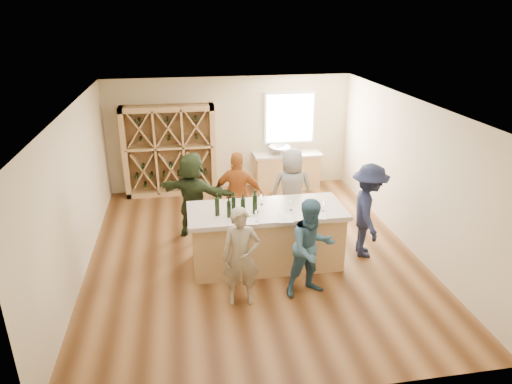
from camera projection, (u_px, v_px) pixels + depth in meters
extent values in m
cube|color=brown|center=(253.00, 255.00, 8.67)|extent=(6.00, 7.00, 0.10)
cube|color=white|center=(252.00, 102.00, 7.58)|extent=(6.00, 7.00, 0.10)
cube|color=beige|center=(230.00, 133.00, 11.37)|extent=(6.00, 0.10, 2.80)
cube|color=beige|center=(304.00, 301.00, 4.88)|extent=(6.00, 0.10, 2.80)
cube|color=beige|center=(73.00, 194.00, 7.66)|extent=(0.10, 7.00, 2.80)
cube|color=beige|center=(412.00, 174.00, 8.59)|extent=(0.10, 7.00, 2.80)
cube|color=white|center=(290.00, 118.00, 11.39)|extent=(1.30, 0.06, 1.30)
cube|color=white|center=(290.00, 118.00, 11.36)|extent=(1.18, 0.01, 1.18)
cube|color=tan|center=(170.00, 151.00, 10.99)|extent=(2.20, 0.45, 2.20)
cube|color=tan|center=(287.00, 171.00, 11.62)|extent=(1.60, 0.58, 0.86)
cube|color=#BAAB98|center=(287.00, 154.00, 11.45)|extent=(1.70, 0.62, 0.06)
imported|color=silver|center=(280.00, 150.00, 11.38)|extent=(0.54, 0.54, 0.19)
cylinder|color=silver|center=(278.00, 146.00, 11.52)|extent=(0.02, 0.02, 0.30)
cube|color=tan|center=(266.00, 239.00, 8.10)|extent=(2.60, 1.00, 1.00)
cube|color=#BAAB98|center=(266.00, 211.00, 7.90)|extent=(2.72, 1.12, 0.08)
cylinder|color=black|center=(217.00, 207.00, 7.57)|extent=(0.10, 0.10, 0.31)
cylinder|color=black|center=(229.00, 209.00, 7.52)|extent=(0.09, 0.09, 0.28)
cylinder|color=black|center=(234.00, 205.00, 7.68)|extent=(0.08, 0.08, 0.29)
cylinder|color=black|center=(243.00, 207.00, 7.57)|extent=(0.09, 0.09, 0.31)
cylinder|color=black|center=(255.00, 204.00, 7.65)|extent=(0.11, 0.11, 0.33)
cone|color=white|center=(257.00, 216.00, 7.37)|extent=(0.10, 0.10, 0.20)
cone|color=white|center=(285.00, 214.00, 7.46)|extent=(0.08, 0.08, 0.18)
cone|color=white|center=(316.00, 211.00, 7.57)|extent=(0.09, 0.09, 0.19)
cone|color=white|center=(291.00, 205.00, 7.80)|extent=(0.08, 0.08, 0.18)
cone|color=white|center=(323.00, 206.00, 7.76)|extent=(0.08, 0.08, 0.18)
cube|color=white|center=(251.00, 221.00, 7.42)|extent=(0.22, 0.29, 0.00)
cube|color=white|center=(285.00, 218.00, 7.52)|extent=(0.27, 0.35, 0.00)
cube|color=white|center=(320.00, 215.00, 7.63)|extent=(0.30, 0.35, 0.00)
imported|color=gray|center=(241.00, 257.00, 6.91)|extent=(0.61, 0.47, 1.59)
imported|color=#335972|center=(312.00, 248.00, 7.13)|extent=(0.87, 0.59, 1.63)
imported|color=#191E38|center=(368.00, 211.00, 8.27)|extent=(0.77, 1.23, 1.77)
imported|color=#994C19|center=(238.00, 195.00, 9.02)|extent=(1.13, 0.79, 1.74)
imported|color=slate|center=(292.00, 191.00, 9.22)|extent=(0.93, 0.68, 1.75)
imported|color=#263319|center=(193.00, 195.00, 8.98)|extent=(1.71, 1.29, 1.75)
cone|color=white|center=(262.00, 200.00, 8.02)|extent=(0.07, 0.07, 0.18)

